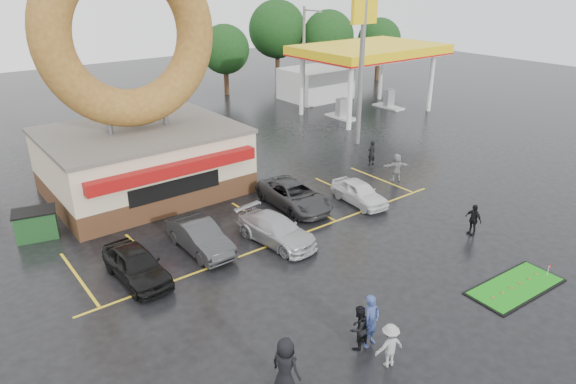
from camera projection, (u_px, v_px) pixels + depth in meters
ground at (338, 268)px, 21.83m from camera, size 120.00×120.00×0.00m
donut_shop at (138, 115)px, 27.83m from camera, size 10.20×8.70×13.50m
gas_station at (345, 67)px, 46.84m from camera, size 12.30×13.65×5.90m
shell_sign at (363, 40)px, 34.95m from camera, size 2.20×0.36×10.60m
streetlight_mid at (186, 74)px, 37.42m from camera, size 0.40×2.21×9.00m
streetlight_right at (304, 57)px, 44.88m from camera, size 0.40×2.21×9.00m
tree_far_a at (328, 36)px, 56.22m from camera, size 5.60×5.60×8.00m
tree_far_b at (379, 40)px, 58.38m from camera, size 4.90×4.90×7.00m
tree_far_c at (277, 29)px, 56.63m from camera, size 6.30×6.30×9.00m
tree_far_d at (225, 49)px, 51.20m from camera, size 4.90×4.90×7.00m
car_black at (136, 265)px, 20.79m from camera, size 1.78×4.09×1.37m
car_dgrey at (200, 237)px, 23.01m from camera, size 1.50×4.16×1.37m
car_silver at (276, 230)px, 23.73m from camera, size 2.27×4.52×1.26m
car_grey at (294, 195)px, 27.31m from camera, size 2.50×4.96×1.35m
car_white at (359, 192)px, 27.80m from camera, size 1.82×3.79×1.25m
person_blue at (371, 321)px, 17.01m from camera, size 0.76×0.56×1.92m
person_blackjkt at (358, 328)px, 16.93m from camera, size 0.84×0.69×1.61m
person_hoodie at (390, 345)px, 16.17m from camera, size 1.10×0.79×1.53m
person_bystander at (285, 367)px, 14.98m from camera, size 0.88×1.10×1.96m
person_cameraman at (473, 219)px, 24.41m from camera, size 0.46×0.94×1.55m
person_walker_near at (396, 167)px, 30.75m from camera, size 1.63×1.15×1.69m
person_walker_far at (372, 153)px, 33.25m from camera, size 0.62×0.41×1.66m
dumpster at (36, 225)px, 24.18m from camera, size 2.03×1.58×1.30m
putting_green at (515, 287)px, 20.51m from camera, size 4.38×2.08×0.54m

